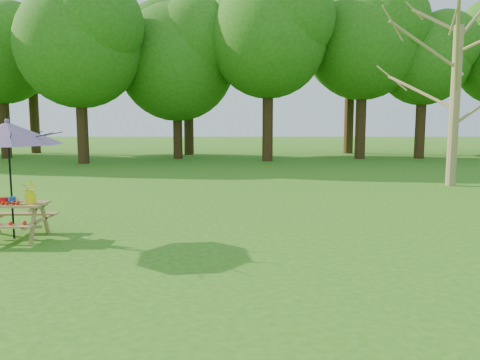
{
  "coord_description": "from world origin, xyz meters",
  "views": [
    {
      "loc": [
        3.38,
        -3.72,
        2.18
      ],
      "look_at": [
        3.35,
        4.75,
        1.1
      ],
      "focal_mm": 35.0,
      "sensor_mm": 36.0,
      "label": 1
    }
  ],
  "objects": [
    {
      "name": "treeline",
      "position": [
        0.0,
        22.0,
        8.0
      ],
      "size": [
        60.0,
        12.0,
        16.0
      ],
      "primitive_type": null,
      "color": "#256110",
      "rests_on": "ground"
    },
    {
      "name": "picnic_table",
      "position": [
        -0.85,
        4.74,
        0.33
      ],
      "size": [
        1.2,
        1.32,
        0.67
      ],
      "color": "#9B8046",
      "rests_on": "ground"
    },
    {
      "name": "patio_umbrella",
      "position": [
        -0.85,
        4.75,
        1.95
      ],
      "size": [
        2.35,
        2.35,
        2.25
      ],
      "color": "black",
      "rests_on": "ground"
    },
    {
      "name": "produce_bins",
      "position": [
        -0.9,
        4.76,
        0.72
      ],
      "size": [
        0.35,
        0.38,
        0.13
      ],
      "color": "red",
      "rests_on": "picnic_table"
    },
    {
      "name": "flower_bucket",
      "position": [
        -0.49,
        4.7,
        0.89
      ],
      "size": [
        0.28,
        0.25,
        0.41
      ],
      "color": "#FFF60D",
      "rests_on": "picnic_table"
    }
  ]
}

